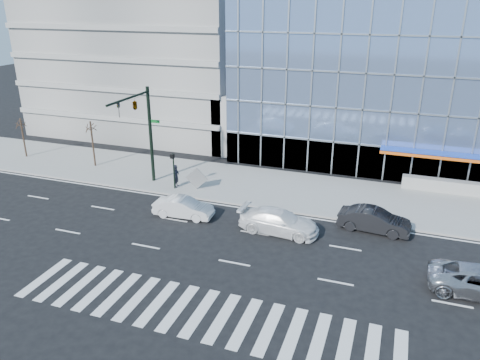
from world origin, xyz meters
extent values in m
plane|color=black|center=(0.00, 0.00, 0.00)|extent=(160.00, 160.00, 0.00)
cube|color=gray|center=(0.00, 8.00, 0.07)|extent=(120.00, 8.00, 0.15)
cube|color=#7693C5|center=(14.00, 26.00, 7.50)|extent=(42.00, 26.00, 15.00)
cube|color=gray|center=(-20.00, 26.00, 10.00)|extent=(24.00, 24.00, 20.00)
cube|color=gray|center=(-6.00, 18.00, 3.00)|extent=(6.00, 8.00, 6.00)
cylinder|color=black|center=(-11.00, 6.00, 4.15)|extent=(0.28, 0.28, 8.00)
cylinder|color=black|center=(-11.00, 3.20, 7.75)|extent=(0.18, 5.60, 0.18)
imported|color=black|center=(-11.00, 1.80, 7.15)|extent=(0.18, 0.22, 1.10)
imported|color=black|center=(-11.00, 4.00, 7.15)|extent=(0.48, 2.24, 0.90)
cube|color=#0C591E|center=(-10.55, 6.00, 5.35)|extent=(0.90, 0.05, 0.25)
cylinder|color=black|center=(-8.50, 5.00, 1.65)|extent=(0.12, 0.12, 3.00)
cube|color=black|center=(-8.50, 4.85, 2.95)|extent=(0.30, 0.25, 0.35)
cylinder|color=#332319|center=(-18.00, 7.50, 2.25)|extent=(0.16, 0.16, 4.20)
ellipsoid|color=#332319|center=(-18.00, 7.50, 3.93)|extent=(1.10, 1.10, 0.90)
cylinder|color=#332319|center=(-26.00, 7.50, 2.05)|extent=(0.16, 0.16, 3.80)
ellipsoid|color=#332319|center=(-26.00, 7.50, 3.57)|extent=(1.10, 1.10, 0.90)
imported|color=white|center=(1.46, 0.70, 0.78)|extent=(5.51, 2.49, 1.57)
imported|color=silver|center=(-5.61, 0.71, 0.71)|extent=(4.41, 1.77, 1.42)
imported|color=black|center=(7.46, 3.00, 0.78)|extent=(4.88, 2.07, 1.57)
imported|color=black|center=(-8.52, 5.39, 1.10)|extent=(0.56, 0.76, 1.90)
cube|color=gray|center=(-6.72, 5.47, 1.07)|extent=(1.82, 0.38, 1.84)
camera|label=1|loc=(8.37, -26.61, 14.78)|focal=35.00mm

